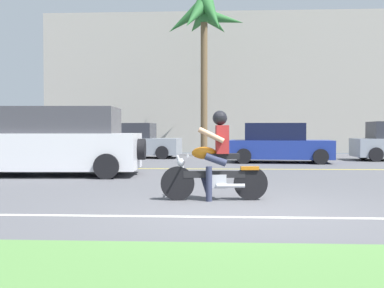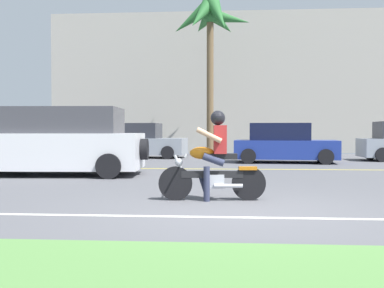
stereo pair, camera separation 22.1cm
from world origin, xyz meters
name	(u,v)px [view 1 (the left image)]	position (x,y,z in m)	size (l,w,h in m)	color
ground	(234,189)	(0.00, 3.00, -0.02)	(56.00, 30.00, 0.04)	#545459
lane_line_near	(243,217)	(0.00, -0.44, 0.00)	(50.40, 0.12, 0.01)	silver
lane_line_far	(229,169)	(0.00, 7.89, 0.00)	(50.40, 0.12, 0.01)	yellow
motorcyclist	(215,162)	(-0.39, 1.18, 0.66)	(1.87, 0.61, 1.56)	black
suv_nearby	(51,142)	(-4.87, 5.57, 0.90)	(5.07, 2.49, 1.84)	silver
parked_car_0	(18,143)	(-8.84, 12.65, 0.67)	(4.02, 2.11, 1.41)	navy
parked_car_1	(130,142)	(-4.28, 13.90, 0.72)	(4.44, 2.11, 1.54)	#8C939E
parked_car_2	(279,144)	(1.97, 11.11, 0.70)	(3.94, 2.21, 1.50)	navy
palm_tree_0	(205,25)	(-0.99, 15.72, 6.25)	(3.85, 3.77, 7.51)	brown
building_far	(231,85)	(0.44, 21.00, 3.87)	(21.03, 4.00, 7.75)	#A8A399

